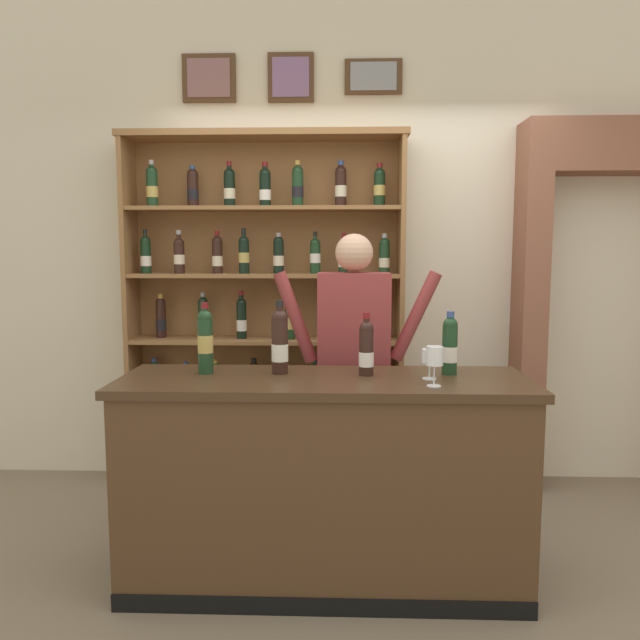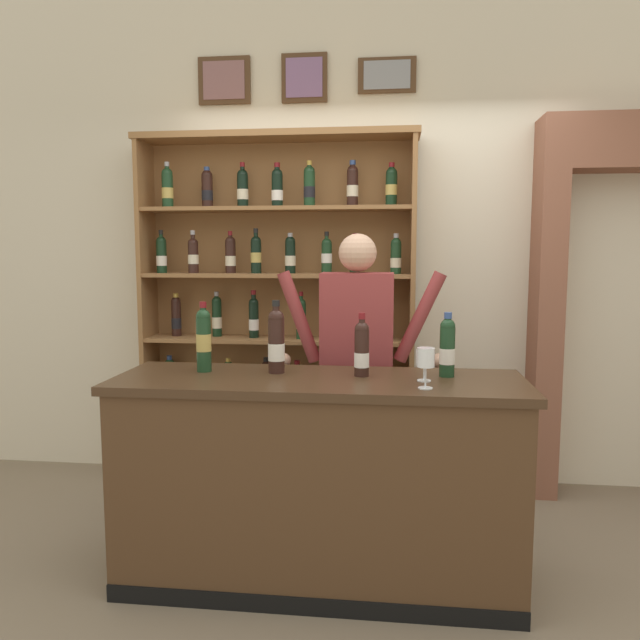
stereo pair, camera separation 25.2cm
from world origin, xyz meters
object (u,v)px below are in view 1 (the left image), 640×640
tasting_bottle_super_tuscan (280,341)px  tasting_bottle_bianco (450,345)px  tasting_bottle_brunello (205,340)px  wine_glass_right (434,358)px  wine_shelf (266,303)px  tasting_bottle_rosso (366,348)px  wine_glass_center (430,357)px  tasting_counter (324,481)px  shopkeeper (354,351)px

tasting_bottle_super_tuscan → tasting_bottle_bianco: 0.79m
tasting_bottle_brunello → wine_glass_right: tasting_bottle_brunello is taller
wine_shelf → tasting_bottle_rosso: 1.32m
tasting_bottle_bianco → wine_glass_right: 0.29m
tasting_bottle_bianco → wine_glass_center: size_ratio=2.15×
tasting_bottle_super_tuscan → tasting_bottle_bianco: bearing=0.5°
wine_glass_right → tasting_counter: bearing=160.8°
tasting_bottle_brunello → tasting_bottle_bianco: tasting_bottle_brunello is taller
tasting_bottle_bianco → tasting_bottle_rosso: bearing=-174.9°
tasting_bottle_brunello → wine_glass_center: 1.04m
shopkeeper → wine_glass_right: 0.79m
tasting_bottle_rosso → wine_glass_center: bearing=-15.8°
tasting_bottle_super_tuscan → wine_glass_center: bearing=-9.0°
tasting_counter → shopkeeper: size_ratio=1.14×
wine_shelf → tasting_bottle_bianco: (1.00, -1.13, -0.10)m
tasting_bottle_brunello → wine_glass_right: 1.06m
tasting_bottle_rosso → tasting_bottle_bianco: tasting_bottle_bianco is taller
wine_glass_center → tasting_bottle_bianco: bearing=46.4°
tasting_counter → tasting_bottle_bianco: bearing=9.7°
wine_shelf → tasting_bottle_bianco: size_ratio=7.71×
shopkeeper → tasting_bottle_brunello: (-0.71, -0.46, 0.13)m
shopkeeper → wine_glass_center: 0.65m
shopkeeper → tasting_bottle_super_tuscan: bearing=-128.3°
shopkeeper → tasting_bottle_rosso: (0.05, -0.48, 0.10)m
shopkeeper → tasting_bottle_rosso: 0.49m
wine_glass_right → wine_shelf: bearing=122.4°
wine_shelf → wine_glass_center: wine_shelf is taller
tasting_bottle_bianco → tasting_bottle_brunello: bearing=-179.2°
tasting_bottle_rosso → wine_glass_right: 0.36m
shopkeeper → wine_glass_center: size_ratio=11.90×
shopkeeper → wine_glass_right: bearing=-65.3°
tasting_bottle_super_tuscan → tasting_bottle_bianco: tasting_bottle_super_tuscan is taller
wine_shelf → tasting_bottle_rosso: bearing=-62.4°
tasting_bottle_rosso → tasting_counter: bearing=-161.5°
wine_shelf → wine_glass_center: 1.54m
wine_shelf → shopkeeper: (0.56, -0.69, -0.20)m
tasting_bottle_bianco → wine_glass_right: (-0.11, -0.26, -0.02)m
wine_shelf → wine_glass_center: bearing=-54.5°
wine_shelf → tasting_bottle_brunello: wine_shelf is taller
tasting_bottle_bianco → shopkeeper: bearing=134.5°
shopkeeper → wine_glass_right: shopkeeper is taller
tasting_bottle_brunello → tasting_bottle_super_tuscan: bearing=1.5°
tasting_counter → tasting_bottle_brunello: 0.86m
tasting_bottle_brunello → tasting_bottle_bianco: size_ratio=1.13×
wine_shelf → tasting_counter: 1.49m
tasting_counter → shopkeeper: (0.15, 0.54, 0.52)m
tasting_bottle_rosso → tasting_bottle_brunello: bearing=178.6°
shopkeeper → wine_shelf: bearing=129.2°
tasting_counter → wine_shelf: bearing=108.6°
tasting_bottle_bianco → wine_glass_center: bearing=-133.6°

